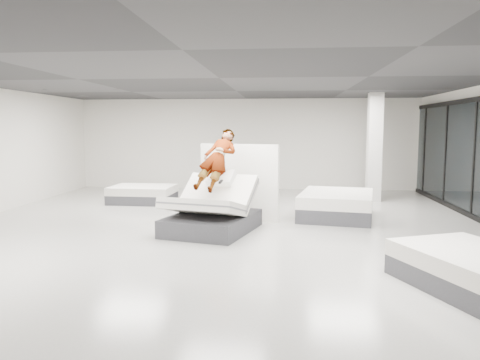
{
  "coord_description": "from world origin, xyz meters",
  "views": [
    {
      "loc": [
        1.34,
        -9.65,
        2.19
      ],
      "look_at": [
        0.34,
        0.89,
        1.0
      ],
      "focal_mm": 35.0,
      "sensor_mm": 36.0,
      "label": 1
    }
  ],
  "objects_px": {
    "person": "(217,170)",
    "divider_panel": "(239,182)",
    "flat_bed_left_far": "(143,194)",
    "column": "(374,148)",
    "flat_bed_right_far": "(337,205)",
    "hero_bed": "(212,213)",
    "remote": "(221,182)",
    "flat_bed_right_near": "(472,269)"
  },
  "relations": [
    {
      "from": "person",
      "to": "divider_panel",
      "type": "bearing_deg",
      "value": 86.06
    },
    {
      "from": "flat_bed_left_far",
      "to": "column",
      "type": "height_order",
      "value": "column"
    },
    {
      "from": "flat_bed_right_far",
      "to": "column",
      "type": "xyz_separation_m",
      "value": [
        1.37,
        2.68,
        1.29
      ]
    },
    {
      "from": "divider_panel",
      "to": "column",
      "type": "height_order",
      "value": "column"
    },
    {
      "from": "person",
      "to": "flat_bed_left_far",
      "type": "relative_size",
      "value": 0.93
    },
    {
      "from": "divider_panel",
      "to": "hero_bed",
      "type": "bearing_deg",
      "value": -89.8
    },
    {
      "from": "flat_bed_right_far",
      "to": "column",
      "type": "height_order",
      "value": "column"
    },
    {
      "from": "divider_panel",
      "to": "flat_bed_right_far",
      "type": "relative_size",
      "value": 0.79
    },
    {
      "from": "remote",
      "to": "flat_bed_right_near",
      "type": "relative_size",
      "value": 0.06
    },
    {
      "from": "hero_bed",
      "to": "flat_bed_right_far",
      "type": "xyz_separation_m",
      "value": [
        2.8,
        1.87,
        -0.1
      ]
    },
    {
      "from": "remote",
      "to": "flat_bed_left_far",
      "type": "height_order",
      "value": "remote"
    },
    {
      "from": "flat_bed_right_near",
      "to": "person",
      "type": "bearing_deg",
      "value": 139.23
    },
    {
      "from": "flat_bed_left_far",
      "to": "person",
      "type": "bearing_deg",
      "value": -51.01
    },
    {
      "from": "person",
      "to": "flat_bed_right_far",
      "type": "relative_size",
      "value": 0.68
    },
    {
      "from": "remote",
      "to": "divider_panel",
      "type": "bearing_deg",
      "value": 95.62
    },
    {
      "from": "person",
      "to": "flat_bed_right_far",
      "type": "bearing_deg",
      "value": 44.75
    },
    {
      "from": "flat_bed_right_near",
      "to": "flat_bed_left_far",
      "type": "bearing_deg",
      "value": 134.65
    },
    {
      "from": "person",
      "to": "flat_bed_left_far",
      "type": "xyz_separation_m",
      "value": [
        -2.69,
        3.33,
        -1.04
      ]
    },
    {
      "from": "person",
      "to": "flat_bed_left_far",
      "type": "height_order",
      "value": "person"
    },
    {
      "from": "person",
      "to": "column",
      "type": "relative_size",
      "value": 0.53
    },
    {
      "from": "divider_panel",
      "to": "column",
      "type": "relative_size",
      "value": 0.62
    },
    {
      "from": "person",
      "to": "divider_panel",
      "type": "xyz_separation_m",
      "value": [
        0.36,
        1.05,
        -0.38
      ]
    },
    {
      "from": "person",
      "to": "remote",
      "type": "xyz_separation_m",
      "value": [
        0.12,
        -0.39,
        -0.21
      ]
    },
    {
      "from": "hero_bed",
      "to": "person",
      "type": "height_order",
      "value": "person"
    },
    {
      "from": "column",
      "to": "flat_bed_right_near",
      "type": "bearing_deg",
      "value": -90.66
    },
    {
      "from": "remote",
      "to": "column",
      "type": "relative_size",
      "value": 0.04
    },
    {
      "from": "divider_panel",
      "to": "flat_bed_right_far",
      "type": "xyz_separation_m",
      "value": [
        2.36,
        0.51,
        -0.6
      ]
    },
    {
      "from": "hero_bed",
      "to": "flat_bed_right_near",
      "type": "relative_size",
      "value": 1.03
    },
    {
      "from": "flat_bed_right_near",
      "to": "column",
      "type": "height_order",
      "value": "column"
    },
    {
      "from": "remote",
      "to": "column",
      "type": "xyz_separation_m",
      "value": [
        3.96,
        4.63,
        0.52
      ]
    },
    {
      "from": "hero_bed",
      "to": "divider_panel",
      "type": "height_order",
      "value": "divider_panel"
    },
    {
      "from": "flat_bed_right_far",
      "to": "column",
      "type": "distance_m",
      "value": 3.27
    },
    {
      "from": "hero_bed",
      "to": "column",
      "type": "height_order",
      "value": "column"
    },
    {
      "from": "flat_bed_left_far",
      "to": "column",
      "type": "distance_m",
      "value": 6.97
    },
    {
      "from": "divider_panel",
      "to": "flat_bed_right_far",
      "type": "bearing_deg",
      "value": 30.33
    },
    {
      "from": "person",
      "to": "divider_panel",
      "type": "relative_size",
      "value": 0.86
    },
    {
      "from": "hero_bed",
      "to": "remote",
      "type": "relative_size",
      "value": 17.19
    },
    {
      "from": "flat_bed_right_far",
      "to": "hero_bed",
      "type": "bearing_deg",
      "value": -146.26
    },
    {
      "from": "remote",
      "to": "flat_bed_right_far",
      "type": "relative_size",
      "value": 0.06
    },
    {
      "from": "person",
      "to": "flat_bed_right_near",
      "type": "relative_size",
      "value": 0.73
    },
    {
      "from": "flat_bed_right_far",
      "to": "flat_bed_right_near",
      "type": "distance_m",
      "value": 5.17
    },
    {
      "from": "divider_panel",
      "to": "column",
      "type": "bearing_deg",
      "value": 58.64
    }
  ]
}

